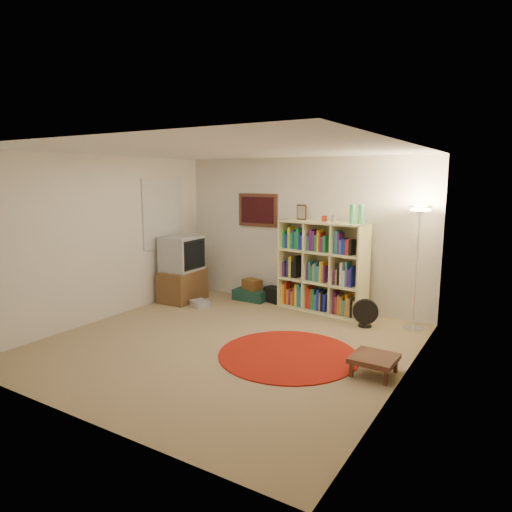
{
  "coord_description": "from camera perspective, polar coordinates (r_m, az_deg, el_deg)",
  "views": [
    {
      "loc": [
        3.32,
        -4.7,
        2.17
      ],
      "look_at": [
        0.1,
        0.6,
        1.1
      ],
      "focal_mm": 32.0,
      "sensor_mm": 36.0,
      "label": 1
    }
  ],
  "objects": [
    {
      "name": "dvd_box",
      "position": [
        7.88,
        -7.03,
        -5.89
      ],
      "size": [
        0.37,
        0.34,
        0.1
      ],
      "rotation": [
        0.0,
        0.0,
        -0.36
      ],
      "color": "#ADADB2",
      "rests_on": "ground"
    },
    {
      "name": "bookshelf",
      "position": [
        7.47,
        8.13,
        -1.53
      ],
      "size": [
        1.52,
        0.61,
        1.77
      ],
      "rotation": [
        0.0,
        0.0,
        -0.13
      ],
      "color": "#FFFAAA",
      "rests_on": "ground"
    },
    {
      "name": "floor_fan",
      "position": [
        6.91,
        13.52,
        -6.96
      ],
      "size": [
        0.37,
        0.25,
        0.42
      ],
      "rotation": [
        0.0,
        0.0,
        0.33
      ],
      "color": "black",
      "rests_on": "ground"
    },
    {
      "name": "suitcase",
      "position": [
        8.21,
        -0.58,
        -4.84
      ],
      "size": [
        0.6,
        0.39,
        0.19
      ],
      "rotation": [
        0.0,
        0.0,
        -0.01
      ],
      "color": "#153A2F",
      "rests_on": "ground"
    },
    {
      "name": "tv_stand",
      "position": [
        8.17,
        -9.17,
        -1.71
      ],
      "size": [
        0.59,
        0.81,
        1.16
      ],
      "rotation": [
        0.0,
        0.0,
        0.03
      ],
      "color": "brown",
      "rests_on": "ground"
    },
    {
      "name": "duffel_bag",
      "position": [
        8.08,
        2.71,
        -4.82
      ],
      "size": [
        0.46,
        0.42,
        0.27
      ],
      "rotation": [
        0.0,
        0.0,
        -0.3
      ],
      "color": "black",
      "rests_on": "ground"
    },
    {
      "name": "floor_lamp",
      "position": [
        6.77,
        19.74,
        3.37
      ],
      "size": [
        0.44,
        0.44,
        1.78
      ],
      "rotation": [
        0.0,
        0.0,
        0.37
      ],
      "color": "white",
      "rests_on": "ground"
    },
    {
      "name": "paper_towel",
      "position": [
        7.87,
        5.69,
        -5.36
      ],
      "size": [
        0.13,
        0.13,
        0.24
      ],
      "rotation": [
        0.0,
        0.0,
        -0.16
      ],
      "color": "white",
      "rests_on": "ground"
    },
    {
      "name": "wicker_basket",
      "position": [
        8.16,
        -0.49,
        -3.57
      ],
      "size": [
        0.37,
        0.31,
        0.18
      ],
      "rotation": [
        0.0,
        0.0,
        -0.31
      ],
      "color": "brown",
      "rests_on": "suitcase"
    },
    {
      "name": "room",
      "position": [
        5.9,
        -4.06,
        0.89
      ],
      "size": [
        4.54,
        4.54,
        2.54
      ],
      "color": "#9C825B",
      "rests_on": "ground"
    },
    {
      "name": "red_rug",
      "position": [
        5.78,
        4.05,
        -12.2
      ],
      "size": [
        1.74,
        1.74,
        0.02
      ],
      "color": "#96150A",
      "rests_on": "ground"
    },
    {
      "name": "side_table",
      "position": [
        5.35,
        14.56,
        -12.36
      ],
      "size": [
        0.48,
        0.48,
        0.22
      ],
      "rotation": [
        0.0,
        0.0,
        -0.02
      ],
      "color": "#482519",
      "rests_on": "ground"
    }
  ]
}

